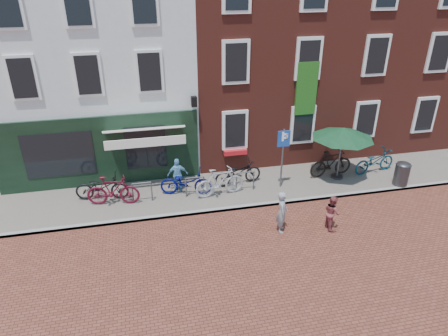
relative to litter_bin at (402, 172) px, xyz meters
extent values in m
plane|color=brown|center=(-6.83, -0.30, -0.66)|extent=(80.00, 80.00, 0.00)
cube|color=slate|center=(-5.83, 1.20, -0.61)|extent=(24.00, 3.00, 0.10)
cube|color=silver|center=(-11.83, 6.70, 3.84)|extent=(8.00, 8.00, 9.00)
cube|color=maroon|center=(-4.83, 6.70, 4.34)|extent=(6.00, 8.00, 10.00)
cube|color=maroon|center=(1.17, 6.70, 4.34)|extent=(6.00, 8.00, 10.00)
cylinder|color=#39393B|center=(0.00, 0.00, -0.12)|extent=(0.59, 0.59, 0.88)
ellipsoid|color=#39393B|center=(0.00, 0.00, 0.39)|extent=(0.59, 0.59, 0.26)
cylinder|color=#4C4C4F|center=(-4.84, 0.90, 0.68)|extent=(0.07, 0.07, 2.48)
cube|color=#194496|center=(-4.84, 0.88, 1.54)|extent=(0.50, 0.04, 0.65)
cylinder|color=#4C4C4F|center=(-2.23, 1.12, -0.52)|extent=(0.50, 0.50, 0.08)
cylinder|color=#4C4C4F|center=(-2.23, 1.12, 0.50)|extent=(0.06, 0.06, 2.12)
cone|color=#164425|center=(-2.23, 1.12, 1.57)|extent=(2.53, 2.53, 0.45)
imported|color=gray|center=(-5.80, -1.86, 0.09)|extent=(0.51, 0.63, 1.50)
imported|color=#924042|center=(-4.08, -2.09, -0.03)|extent=(0.48, 0.61, 1.25)
imported|color=#71B3D6|center=(-8.91, 1.50, 0.13)|extent=(0.82, 0.38, 1.37)
imported|color=black|center=(-11.81, 1.43, -0.03)|extent=(2.09, 1.00, 1.05)
imported|color=#550C1D|center=(-11.38, 0.95, 0.03)|extent=(2.00, 0.84, 1.17)
imported|color=#040853|center=(-8.64, 1.12, -0.03)|extent=(2.11, 1.13, 1.05)
imported|color=#A6A6A8|center=(-7.38, 0.75, 0.03)|extent=(2.00, 0.82, 1.17)
imported|color=black|center=(-6.48, 1.47, -0.03)|extent=(2.08, 1.00, 1.05)
imported|color=black|center=(-2.46, 1.35, 0.03)|extent=(1.98, 0.73, 1.17)
imported|color=#093646|center=(-0.47, 1.25, -0.03)|extent=(2.09, 1.05, 1.05)
camera|label=1|loc=(-10.15, -12.55, 7.43)|focal=32.26mm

